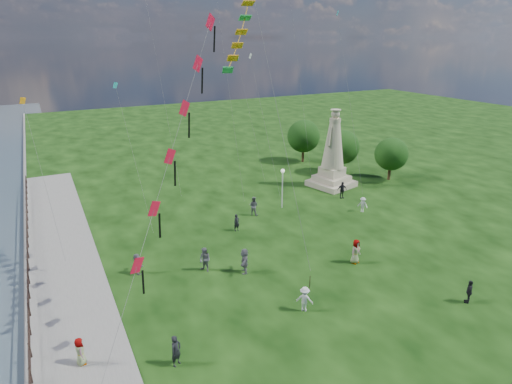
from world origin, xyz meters
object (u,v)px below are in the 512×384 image
person_7 (254,206)px  person_9 (342,190)px  statue (333,158)px  person_1 (205,260)px  person_0 (176,351)px  person_6 (237,223)px  person_2 (305,299)px  person_10 (80,353)px  person_5 (137,264)px  person_3 (469,291)px  person_11 (245,261)px  person_4 (356,251)px  person_8 (363,205)px  lamppost (282,180)px

person_7 → person_9: bearing=-130.1°
statue → person_1: bearing=-164.2°
person_0 → person_6: person_0 is taller
person_2 → person_6: bearing=-51.6°
statue → person_10: bearing=-163.0°
person_1 → person_5: bearing=-141.4°
statue → person_9: bearing=-124.8°
person_3 → person_11: bearing=-82.0°
person_1 → person_7: (7.79, 7.67, 0.00)m
person_4 → person_8: (7.12, 7.56, -0.20)m
person_4 → person_8: size_ratio=1.28×
person_0 → person_4: 15.62m
person_2 → person_5: size_ratio=1.05×
person_5 → person_8: size_ratio=1.05×
lamppost → person_6: (-6.23, -2.83, -2.13)m
person_2 → person_3: 10.52m
person_4 → person_5: person_4 is taller
person_0 → person_1: size_ratio=0.95×
person_9 → person_11: 18.02m
person_2 → person_11: person_11 is taller
person_6 → person_8: person_6 is taller
person_7 → person_8: person_7 is taller
person_2 → person_5: (-8.15, 9.12, -0.04)m
person_4 → person_6: person_4 is taller
person_8 → person_2: bearing=-84.2°
lamppost → statue: bearing=20.8°
person_2 → person_6: person_2 is taller
person_5 → person_1: bearing=-120.5°
person_1 → person_9: person_1 is taller
lamppost → person_9: 7.26m
lamppost → person_0: bearing=-134.3°
statue → person_9: statue is taller
person_10 → person_11: bearing=-70.7°
person_5 → person_8: 21.98m
person_3 → person_10: size_ratio=1.03×
person_2 → person_10: (-12.75, 1.25, -0.04)m
person_2 → person_9: bearing=-90.5°
person_0 → person_9: (22.74, 15.68, 0.02)m
person_5 → person_7: (12.20, 5.80, 0.14)m
lamppost → person_10: size_ratio=2.59×
person_2 → person_3: bearing=-158.8°
person_11 → person_10: bearing=-42.9°
person_0 → person_2: (8.40, 0.92, -0.05)m
person_4 → person_10: 19.50m
statue → person_0: statue is taller
person_8 → person_3: bearing=-47.6°
person_2 → person_11: 5.93m
person_11 → person_5: bearing=-90.4°
person_1 → person_7: person_7 is taller
statue → person_11: size_ratio=4.63×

